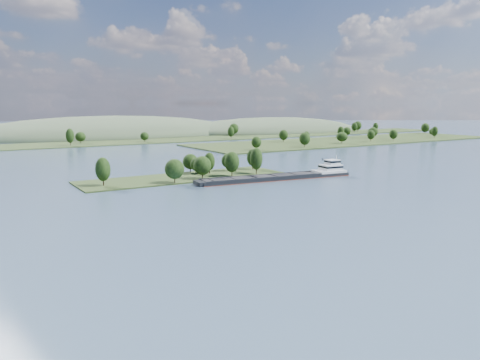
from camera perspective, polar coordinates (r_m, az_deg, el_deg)
ground at (r=173.88m, az=1.56°, el=-2.42°), size 1800.00×1800.00×0.00m
tree_island at (r=225.75m, az=-5.42°, el=1.25°), size 100.00×33.78×14.32m
right_bank at (r=458.78m, az=13.55°, el=4.77°), size 320.00×90.00×13.99m
back_shoreline at (r=435.81m, az=-18.03°, el=4.31°), size 900.00×60.00×15.53m
hill_east at (r=607.09m, az=3.94°, el=5.95°), size 260.00×140.00×36.00m
hill_west at (r=545.46m, az=-15.41°, el=5.26°), size 320.00×160.00×44.00m
cargo_barge at (r=223.16m, az=5.58°, el=0.50°), size 79.13×18.85×10.63m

